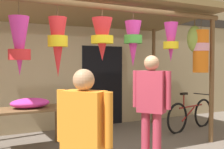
{
  "coord_description": "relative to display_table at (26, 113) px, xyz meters",
  "views": [
    {
      "loc": [
        -1.95,
        -4.07,
        1.57
      ],
      "look_at": [
        0.39,
        0.59,
        1.35
      ],
      "focal_mm": 43.79,
      "sensor_mm": 36.0,
      "label": 1
    }
  ],
  "objects": [
    {
      "name": "customer_foreground",
      "position": [
        0.11,
        -2.61,
        0.21
      ],
      "size": [
        0.42,
        0.48,
        1.52
      ],
      "color": "#4C8E7A",
      "rests_on": "ground_plane"
    },
    {
      "name": "folding_chair",
      "position": [
        0.66,
        -1.47,
        -0.18
      ],
      "size": [
        0.45,
        0.45,
        0.84
      ],
      "color": "#2347A8",
      "rests_on": "ground_plane"
    },
    {
      "name": "flower_heap_on_table",
      "position": [
        0.09,
        0.01,
        0.17
      ],
      "size": [
        0.69,
        0.48,
        0.18
      ],
      "color": "#D13399",
      "rests_on": "display_table"
    },
    {
      "name": "market_stall_canopy",
      "position": [
        1.38,
        -0.33,
        1.67
      ],
      "size": [
        4.54,
        2.47,
        2.72
      ],
      "color": "brown",
      "rests_on": "ground_plane"
    },
    {
      "name": "display_table",
      "position": [
        0.0,
        0.0,
        0.0
      ],
      "size": [
        1.34,
        0.68,
        0.76
      ],
      "color": "brown",
      "rests_on": "ground_plane"
    },
    {
      "name": "shop_facade",
      "position": [
        1.15,
        1.39,
        1.59
      ],
      "size": [
        12.26,
        0.29,
        4.54
      ],
      "color": "#9E8966",
      "rests_on": "ground_plane"
    },
    {
      "name": "passerby_at_right",
      "position": [
        1.55,
        -1.64,
        0.32
      ],
      "size": [
        0.41,
        0.5,
        1.69
      ],
      "color": "#B23347",
      "rests_on": "ground_plane"
    },
    {
      "name": "parked_bicycle",
      "position": [
        3.74,
        -0.12,
        -0.33
      ],
      "size": [
        1.72,
        0.54,
        0.92
      ],
      "color": "black",
      "rests_on": "ground_plane"
    }
  ]
}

